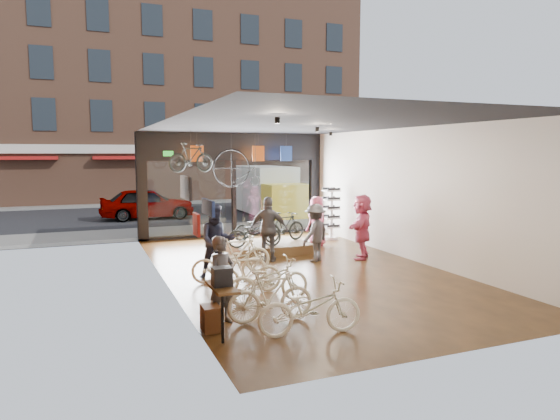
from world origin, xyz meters
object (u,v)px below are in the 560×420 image
customer_5 (362,227)px  customer_1 (217,241)px  customer_3 (315,233)px  display_bike_right (256,227)px  floor_bike_4 (229,264)px  display_platform (269,247)px  customer_0 (222,280)px  display_bike_mid (285,227)px  sunglasses_rack (331,213)px  penny_farthing (239,170)px  hung_bike (191,158)px  floor_bike_5 (238,254)px  floor_bike_2 (268,280)px  display_bike_left (255,233)px  customer_2 (269,229)px  floor_bike_0 (310,308)px  customer_4 (317,221)px  floor_bike_1 (271,296)px  street_car (147,203)px  floor_bike_3 (247,272)px

customer_5 → customer_1: bearing=-43.9°
customer_3 → display_bike_right: bearing=-100.0°
floor_bike_4 → customer_1: 0.75m
display_platform → customer_0: (-3.07, -5.82, 0.65)m
display_bike_mid → customer_0: customer_0 is taller
customer_0 → sunglasses_rack: sunglasses_rack is taller
penny_farthing → display_bike_mid: bearing=-70.6°
display_bike_mid → hung_bike: bearing=39.6°
display_bike_right → floor_bike_5: bearing=140.3°
floor_bike_2 → display_bike_left: 4.53m
display_bike_left → customer_5: (2.85, -1.33, 0.22)m
customer_0 → customer_2: size_ratio=0.87×
floor_bike_0 → customer_3: 5.83m
customer_5 → sunglasses_rack: 3.30m
display_bike_left → sunglasses_rack: (3.53, 1.91, 0.21)m
display_bike_mid → customer_4: (1.30, 0.35, 0.06)m
display_bike_mid → customer_1: 3.80m
customer_3 → hung_bike: 4.89m
floor_bike_4 → display_bike_mid: bearing=-27.0°
floor_bike_0 → display_bike_left: 6.47m
customer_1 → hung_bike: size_ratio=1.17×
floor_bike_4 → display_platform: bearing=-20.9°
floor_bike_0 → floor_bike_1: (-0.38, 0.88, 0.01)m
display_bike_right → floor_bike_0: bearing=154.9°
display_bike_mid → customer_4: bearing=-90.9°
display_bike_mid → customer_0: (-3.60, -5.81, 0.03)m
display_platform → customer_3: size_ratio=1.46×
floor_bike_2 → display_bike_mid: size_ratio=1.12×
floor_bike_0 → customer_0: (-1.23, 1.09, 0.33)m
street_car → customer_2: customer_2 is taller
customer_3 → sunglasses_rack: sunglasses_rack is taller
floor_bike_3 → floor_bike_4: bearing=14.8°
display_bike_mid → sunglasses_rack: bearing=-76.0°
display_platform → customer_2: bearing=-110.6°
customer_1 → hung_bike: 4.72m
hung_bike → floor_bike_0: bearing=164.9°
display_platform → display_bike_right: (-0.19, 0.69, 0.56)m
customer_0 → penny_farthing: penny_farthing is taller
floor_bike_1 → floor_bike_2: bearing=-14.6°
floor_bike_2 → display_bike_left: size_ratio=1.10×
street_car → floor_bike_0: 16.44m
floor_bike_1 → display_bike_left: size_ratio=1.00×
display_bike_left → display_bike_right: display_bike_left is taller
floor_bike_2 → display_platform: (1.85, 4.91, -0.31)m
display_bike_mid → customer_5: bearing=-154.4°
display_bike_mid → floor_bike_4: bearing=123.0°
floor_bike_5 → display_bike_mid: (2.24, 2.30, 0.26)m
customer_1 → display_bike_mid: bearing=46.5°
floor_bike_1 → customer_4: customer_4 is taller
display_platform → display_bike_mid: 0.81m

